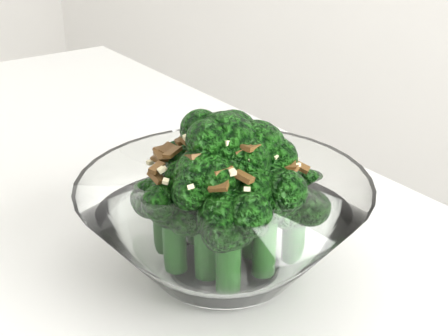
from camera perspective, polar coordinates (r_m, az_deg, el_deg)
The scene contains 1 object.
broccoli_dish at distance 0.46m, azimuth 0.03°, elevation -4.50°, with size 0.21×0.21×0.13m.
Camera 1 is at (0.33, -0.27, 1.03)m, focal length 50.00 mm.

